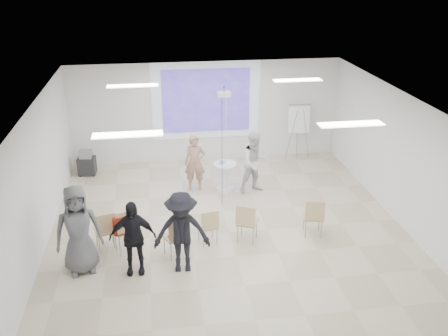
{
  "coord_description": "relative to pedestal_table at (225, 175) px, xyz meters",
  "views": [
    {
      "loc": [
        -1.52,
        -9.72,
        5.8
      ],
      "look_at": [
        0.0,
        0.8,
        1.25
      ],
      "focal_mm": 40.0,
      "sensor_mm": 36.0,
      "label": 1
    }
  ],
  "objects": [
    {
      "name": "chair_far_left",
      "position": [
        -2.91,
        -2.61,
        0.11
      ],
      "size": [
        0.53,
        0.55,
        0.91
      ],
      "rotation": [
        0.0,
        0.0,
        0.27
      ],
      "color": "tan",
      "rests_on": "floor"
    },
    {
      "name": "av_cart",
      "position": [
        -3.75,
        1.56,
        -0.1
      ],
      "size": [
        0.51,
        0.43,
        0.73
      ],
      "rotation": [
        0.0,
        0.0,
        -0.08
      ],
      "color": "black",
      "rests_on": "floor"
    },
    {
      "name": "red_jacket",
      "position": [
        -2.52,
        -2.85,
        0.29
      ],
      "size": [
        0.42,
        0.24,
        0.39
      ],
      "primitive_type": "cube",
      "rotation": [
        0.0,
        0.0,
        0.39
      ],
      "color": "maroon",
      "rests_on": "chair_left_mid"
    },
    {
      "name": "fluor_panel_nw",
      "position": [
        -2.23,
        -0.24,
        2.54
      ],
      "size": [
        1.2,
        0.3,
        0.02
      ],
      "primitive_type": "cube",
      "color": "white",
      "rests_on": "ceiling"
    },
    {
      "name": "wall_right",
      "position": [
        3.82,
        -2.24,
        1.07
      ],
      "size": [
        0.1,
        9.0,
        3.0
      ],
      "primitive_type": "cube",
      "color": "silver",
      "rests_on": "floor"
    },
    {
      "name": "ceiling",
      "position": [
        -0.23,
        -2.24,
        2.62
      ],
      "size": [
        8.0,
        9.0,
        0.1
      ],
      "primitive_type": "cube",
      "color": "white",
      "rests_on": "wall_back"
    },
    {
      "name": "chair_left_mid",
      "position": [
        -2.49,
        -2.71,
        0.16
      ],
      "size": [
        0.63,
        0.65,
        1.0
      ],
      "rotation": [
        0.0,
        0.0,
        0.39
      ],
      "color": "tan",
      "rests_on": "floor"
    },
    {
      "name": "fluor_panel_sw",
      "position": [
        -2.23,
        -3.74,
        2.54
      ],
      "size": [
        1.2,
        0.3,
        0.02
      ],
      "primitive_type": "cube",
      "color": "white",
      "rests_on": "ceiling"
    },
    {
      "name": "projection_image",
      "position": [
        -0.23,
        2.23,
        1.42
      ],
      "size": [
        2.6,
        0.01,
        1.9
      ],
      "primitive_type": "cube",
      "color": "#4735B6",
      "rests_on": "wall_back"
    },
    {
      "name": "wall_back",
      "position": [
        -0.23,
        2.31,
        1.07
      ],
      "size": [
        8.0,
        0.1,
        3.0
      ],
      "primitive_type": "cube",
      "color": "silver",
      "rests_on": "floor"
    },
    {
      "name": "chair_center",
      "position": [
        -0.74,
        -2.66,
        0.06
      ],
      "size": [
        0.47,
        0.49,
        0.83
      ],
      "rotation": [
        0.0,
        0.0,
        0.23
      ],
      "color": "tan",
      "rests_on": "floor"
    },
    {
      "name": "wall_left",
      "position": [
        -4.28,
        -2.24,
        1.07
      ],
      "size": [
        0.1,
        9.0,
        3.0
      ],
      "primitive_type": "cube",
      "color": "silver",
      "rests_on": "floor"
    },
    {
      "name": "audience_outer",
      "position": [
        -3.34,
        -3.27,
        0.6
      ],
      "size": [
        1.12,
        0.86,
        2.06
      ],
      "primitive_type": "imported",
      "rotation": [
        0.0,
        0.0,
        0.22
      ],
      "color": "slate",
      "rests_on": "floor"
    },
    {
      "name": "projection_halo",
      "position": [
        -0.23,
        2.25,
        1.42
      ],
      "size": [
        3.2,
        0.01,
        2.3
      ],
      "primitive_type": "cube",
      "color": "silver",
      "rests_on": "wall_back"
    },
    {
      "name": "controller_right",
      "position": [
        0.59,
        0.04,
        0.8
      ],
      "size": [
        0.07,
        0.14,
        0.04
      ],
      "primitive_type": "cube",
      "rotation": [
        0.0,
        0.0,
        0.25
      ],
      "color": "silver",
      "rests_on": "player_right"
    },
    {
      "name": "audience_mid",
      "position": [
        -1.37,
        -3.53,
        0.53
      ],
      "size": [
        1.29,
        0.78,
        1.92
      ],
      "primitive_type": "imported",
      "rotation": [
        0.0,
        0.0,
        -0.08
      ],
      "color": "black",
      "rests_on": "floor"
    },
    {
      "name": "pedestal_table",
      "position": [
        0.0,
        0.0,
        0.0
      ],
      "size": [
        0.72,
        0.72,
        0.77
      ],
      "rotation": [
        0.0,
        0.0,
        -0.16
      ],
      "color": "silver",
      "rests_on": "floor"
    },
    {
      "name": "laptop",
      "position": [
        -1.49,
        -2.97,
        0.05
      ],
      "size": [
        0.39,
        0.34,
        0.03
      ],
      "primitive_type": "imported",
      "rotation": [
        0.0,
        0.0,
        3.52
      ],
      "color": "black",
      "rests_on": "chair_left_inner"
    },
    {
      "name": "chair_right_inner",
      "position": [
        0.08,
        -2.7,
        0.11
      ],
      "size": [
        0.57,
        0.59,
        0.91
      ],
      "rotation": [
        0.0,
        0.0,
        -0.42
      ],
      "color": "tan",
      "rests_on": "floor"
    },
    {
      "name": "ceiling_projector",
      "position": [
        -0.13,
        -0.75,
        2.26
      ],
      "size": [
        0.3,
        0.25,
        3.0
      ],
      "color": "white",
      "rests_on": "ceiling"
    },
    {
      "name": "audience_left",
      "position": [
        -2.31,
        -3.47,
        0.46
      ],
      "size": [
        1.05,
        0.64,
        1.77
      ],
      "primitive_type": "imported",
      "rotation": [
        0.0,
        0.0,
        -0.02
      ],
      "color": "black",
      "rests_on": "floor"
    },
    {
      "name": "player_right",
      "position": [
        0.77,
        -0.21,
        0.48
      ],
      "size": [
        1.03,
        0.9,
        1.82
      ],
      "primitive_type": "imported",
      "rotation": [
        0.0,
        0.0,
        0.25
      ],
      "color": "silver",
      "rests_on": "floor"
    },
    {
      "name": "fluor_panel_se",
      "position": [
        1.77,
        -3.74,
        2.54
      ],
      "size": [
        1.2,
        0.3,
        0.02
      ],
      "primitive_type": "cube",
      "color": "white",
      "rests_on": "ceiling"
    },
    {
      "name": "controller_left",
      "position": [
        -0.6,
        0.39,
        0.71
      ],
      "size": [
        0.05,
        0.12,
        0.04
      ],
      "primitive_type": "cube",
      "rotation": [
        0.0,
        0.0,
        -0.11
      ],
      "color": "silver",
      "rests_on": "player_left"
    },
    {
      "name": "floor",
      "position": [
        -0.23,
        -2.24,
        -0.48
      ],
      "size": [
        8.0,
        9.0,
        0.1
      ],
      "primitive_type": "cube",
      "color": "beige",
      "rests_on": "ground"
    },
    {
      "name": "player_left",
      "position": [
        -0.78,
        0.14,
        0.43
      ],
      "size": [
        0.67,
        0.49,
        1.73
      ],
      "primitive_type": "imported",
      "rotation": [
        0.0,
        0.0,
        -0.11
      ],
      "color": "tan",
      "rests_on": "floor"
    },
    {
      "name": "fluor_panel_ne",
      "position": [
        1.77,
        -0.24,
        2.54
      ],
      "size": [
        1.2,
        0.3,
        0.02
      ],
      "primitive_type": "cube",
      "color": "white",
      "rests_on": "ceiling"
    },
    {
      "name": "chair_right_far",
      "position": [
        1.59,
        -2.67,
        0.11
      ],
      "size": [
        0.5,
        0.52,
        0.91
      ],
      "rotation": [
        0.0,
        0.0,
        -0.18
      ],
      "color": "tan",
      "rests_on": "floor"
    },
    {
      "name": "chair_left_inner",
      "position": [
        -1.46,
        -3.07,
        0.09
      ],
      "size": [
        0.55,
        0.57,
        0.89
      ],
      "rotation": [
        0.0,
        0.0,
        0.38
      ],
      "color": "tan",
      "rests_on": "floor"
    },
    {
      "name": "flipchart_easel",
      "position": [
        2.52,
        1.86,
        0.85
      ],
      "size": [
        0.75,
        0.57,
        1.74
      ],
      "rotation": [
        0.0,
        0.0,
        -0.11
      ],
      "color": "gray",
      "rests_on": "floor"
    }
  ]
}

